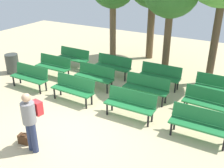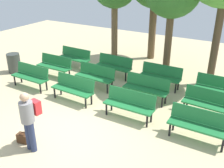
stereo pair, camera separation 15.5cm
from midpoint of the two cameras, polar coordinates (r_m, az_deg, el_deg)
The scene contains 16 objects.
ground_plane at distance 7.84m, azimuth -8.50°, elevation -10.11°, with size 24.00×24.00×0.00m, color #CCB789.
bench_r0_c0 at distance 10.62m, azimuth -16.75°, elevation 1.86°, with size 1.61×0.51×0.87m.
bench_r0_c1 at distance 9.25m, azimuth -7.86°, elevation -0.73°, with size 1.62×0.54×0.87m.
bench_r0_c2 at distance 8.17m, azimuth 4.38°, elevation -4.15°, with size 1.60×0.48×0.87m.
bench_r0_c3 at distance 7.57m, azimuth 18.81°, elevation -8.08°, with size 1.60×0.49×0.87m.
bench_r1_c0 at distance 11.48m, azimuth -11.91°, elevation 4.11°, with size 1.60×0.48×0.87m.
bench_r1_c1 at distance 10.19m, azimuth -3.17°, elevation 1.96°, with size 1.62×0.54×0.87m.
bench_r1_c2 at distance 9.29m, azimuth 7.89°, elevation -0.61°, with size 1.60×0.49×0.87m.
bench_r1_c3 at distance 8.76m, azimuth 20.76°, elevation -3.74°, with size 1.62×0.57×0.87m.
bench_r2_c0 at distance 12.35m, azimuth -7.75°, elevation 5.89°, with size 1.61×0.52×0.87m.
bench_r2_c1 at distance 11.22m, azimuth 0.84°, elevation 4.16°, with size 1.61×0.52×0.87m.
bench_r2_c2 at distance 10.37m, azimuth 10.90°, elevation 1.94°, with size 1.60×0.48×0.87m.
bench_r2_c3 at distance 9.89m, azimuth 22.51°, elevation -0.75°, with size 1.60×0.50×0.87m.
visitor_with_backpack at distance 6.88m, azimuth -16.92°, elevation -7.07°, with size 0.39×0.56×1.65m.
handbag at distance 7.63m, azimuth -18.09°, elevation -11.03°, with size 0.35×0.23×0.29m.
trash_bin at distance 12.42m, azimuth -20.10°, elevation 4.29°, with size 0.56×0.56×0.84m, color #383D38.
Camera 2 is at (4.25, -4.89, 4.44)m, focal length 42.28 mm.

